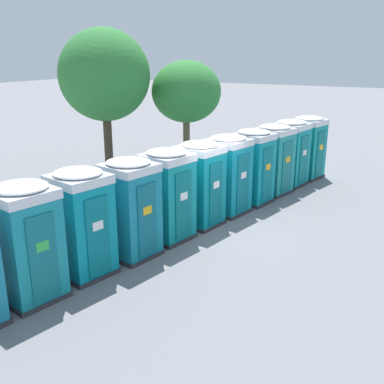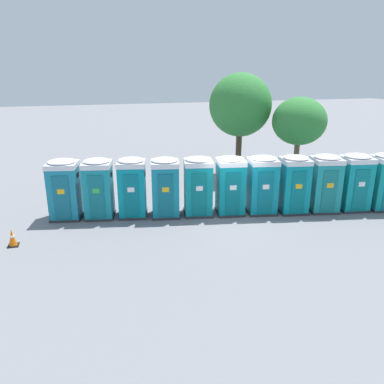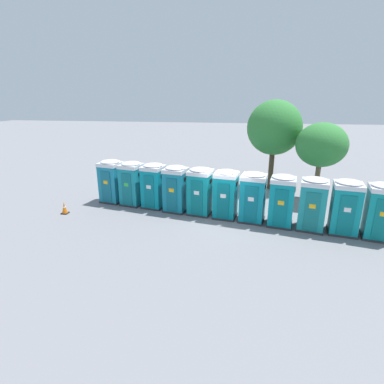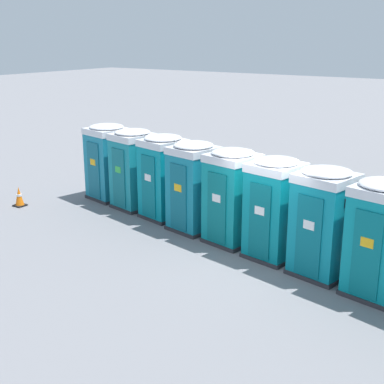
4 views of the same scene
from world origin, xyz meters
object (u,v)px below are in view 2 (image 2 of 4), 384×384
object	(u,v)px
portapotty_6	(262,184)
portapotty_8	(325,183)
portapotty_9	(354,182)
portapotty_7	(294,184)
portapotty_4	(198,186)
street_tree_0	(240,105)
traffic_cone	(12,238)
street_tree_1	(299,122)
portapotty_3	(165,187)
portapotty_5	(230,185)
portapotty_1	(99,188)
portapotty_2	(132,187)
portapotty_0	(65,189)

from	to	relation	value
portapotty_6	portapotty_8	size ratio (longest dim) A/B	1.00
portapotty_9	portapotty_7	bearing A→B (deg)	170.00
portapotty_4	portapotty_6	size ratio (longest dim) A/B	1.00
portapotty_7	portapotty_6	bearing A→B (deg)	166.71
portapotty_9	street_tree_0	world-z (taller)	street_tree_0
street_tree_0	traffic_cone	world-z (taller)	street_tree_0
street_tree_1	traffic_cone	xyz separation A→B (m)	(-13.88, -4.21, -3.09)
portapotty_4	portapotty_8	bearing A→B (deg)	-12.12
portapotty_9	street_tree_1	xyz separation A→B (m)	(-0.22, 4.47, 2.12)
traffic_cone	portapotty_6	bearing A→B (deg)	3.14
portapotty_3	portapotty_7	size ratio (longest dim) A/B	1.00
street_tree_1	portapotty_5	bearing A→B (deg)	-147.30
portapotty_9	traffic_cone	size ratio (longest dim) A/B	3.97
portapotty_1	portapotty_8	bearing A→B (deg)	-12.05
street_tree_1	portapotty_8	bearing A→B (deg)	-105.27
portapotty_8	portapotty_9	xyz separation A→B (m)	(1.38, -0.22, -0.00)
portapotty_8	traffic_cone	size ratio (longest dim) A/B	3.97
portapotty_2	portapotty_6	distance (m)	5.58
traffic_cone	street_tree_1	bearing A→B (deg)	16.88
portapotty_0	traffic_cone	xyz separation A→B (m)	(-1.81, -2.30, -0.97)
street_tree_1	portapotty_6	bearing A→B (deg)	-136.70
portapotty_1	portapotty_3	size ratio (longest dim) A/B	1.00
portapotty_2	portapotty_4	distance (m)	2.79
portapotty_3	portapotty_9	xyz separation A→B (m)	(8.21, -1.62, -0.00)
portapotty_4	portapotty_2	bearing A→B (deg)	167.08
street_tree_0	portapotty_7	bearing A→B (deg)	-90.62
portapotty_4	portapotty_9	xyz separation A→B (m)	(6.84, -1.39, -0.00)
portapotty_0	portapotty_3	size ratio (longest dim) A/B	1.00
portapotty_1	street_tree_1	size ratio (longest dim) A/B	0.54
portapotty_2	traffic_cone	size ratio (longest dim) A/B	3.97
portapotty_5	portapotty_9	size ratio (longest dim) A/B	1.00
portapotty_0	portapotty_1	bearing A→B (deg)	-12.37
portapotty_1	portapotty_6	size ratio (longest dim) A/B	1.00
traffic_cone	portapotty_8	bearing A→B (deg)	-0.18
portapotty_3	portapotty_6	xyz separation A→B (m)	(4.11, -0.82, -0.00)
portapotty_1	portapotty_8	xyz separation A→B (m)	(9.55, -2.04, -0.00)
portapotty_6	street_tree_0	size ratio (longest dim) A/B	0.43
portapotty_8	traffic_cone	distance (m)	12.76
portapotty_2	portapotty_9	size ratio (longest dim) A/B	1.00
portapotty_2	street_tree_1	size ratio (longest dim) A/B	0.54
portapotty_2	traffic_cone	bearing A→B (deg)	-158.88
portapotty_2	portapotty_5	distance (m)	4.19
portapotty_5	portapotty_4	bearing A→B (deg)	168.00
portapotty_1	portapotty_2	distance (m)	1.40
portapotty_2	portapotty_3	size ratio (longest dim) A/B	1.00
portapotty_1	portapotty_9	size ratio (longest dim) A/B	1.00
portapotty_4	portapotty_9	distance (m)	6.98
portapotty_5	portapotty_7	distance (m)	2.79
portapotty_7	portapotty_4	bearing A→B (deg)	167.53
portapotty_5	portapotty_9	xyz separation A→B (m)	(5.47, -1.10, -0.00)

